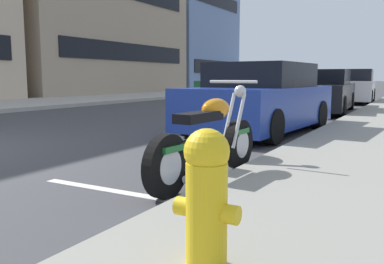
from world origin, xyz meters
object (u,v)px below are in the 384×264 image
parked_car_mid_block (260,100)px  fire_hydrant (207,195)px  parked_car_across_street (352,87)px  parked_car_behind_motorcycle (320,92)px  parked_motorcycle (209,143)px  car_opposite_curb (222,85)px

parked_car_mid_block → fire_hydrant: size_ratio=5.69×
parked_car_mid_block → fire_hydrant: (-6.29, -1.97, -0.15)m
parked_car_across_street → fire_hydrant: parked_car_across_street is taller
parked_car_behind_motorcycle → parked_car_across_street: bearing=-5.6°
parked_motorcycle → parked_car_mid_block: 4.24m
parked_car_behind_motorcycle → fire_hydrant: (-12.02, -2.00, -0.12)m
parked_car_mid_block → parked_motorcycle: bearing=-163.9°
parked_motorcycle → parked_car_behind_motorcycle: size_ratio=0.45×
parked_car_mid_block → parked_car_behind_motorcycle: (5.73, 0.03, -0.03)m
parked_car_mid_block → parked_car_behind_motorcycle: bearing=4.1°
parked_motorcycle → parked_car_mid_block: parked_car_mid_block is taller
fire_hydrant → parked_car_behind_motorcycle: bearing=9.4°
parked_car_across_street → fire_hydrant: size_ratio=5.74×
parked_motorcycle → car_opposite_curb: bearing=27.9°
car_opposite_curb → fire_hydrant: car_opposite_curb is taller
parked_car_across_street → parked_car_behind_motorcycle: bearing=174.7°
parked_car_mid_block → parked_car_across_street: size_ratio=0.99×
car_opposite_curb → fire_hydrant: bearing=26.3°
parked_car_behind_motorcycle → parked_car_across_street: 5.82m
parked_car_mid_block → car_opposite_curb: 17.63m
parked_car_behind_motorcycle → fire_hydrant: size_ratio=6.43×
parked_car_behind_motorcycle → parked_car_across_street: size_ratio=1.12×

